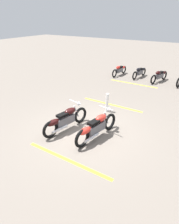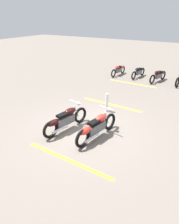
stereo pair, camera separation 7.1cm
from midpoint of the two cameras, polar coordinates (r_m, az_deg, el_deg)
ground_plane at (r=7.92m, az=-1.55°, el=-5.17°), size 60.00×60.00×0.00m
motorcycle_bright_foreground at (r=7.22m, az=1.63°, el=-4.26°), size 2.22×0.66×1.04m
motorcycle_dark_foreground at (r=7.76m, az=-7.17°, el=-2.15°), size 2.21×0.67×1.04m
motorcycle_row_left at (r=14.42m, az=18.82°, el=9.80°), size 1.96×0.63×0.76m
motorcycle_row_center at (r=15.03m, az=13.63°, el=11.01°), size 1.90×0.40×0.72m
motorcycle_row_right at (r=15.32m, az=8.13°, el=11.76°), size 1.93×0.35×0.73m
bollard_post at (r=9.29m, az=4.70°, el=2.69°), size 0.14×0.14×0.87m
parking_stripe_near at (r=6.49m, az=-6.48°, el=-13.31°), size 0.19×3.20×0.01m
parking_stripe_mid at (r=10.16m, az=6.00°, el=2.09°), size 0.19×3.20×0.01m
parking_stripe_far at (r=13.60m, az=11.83°, el=7.91°), size 0.19×3.20×0.01m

